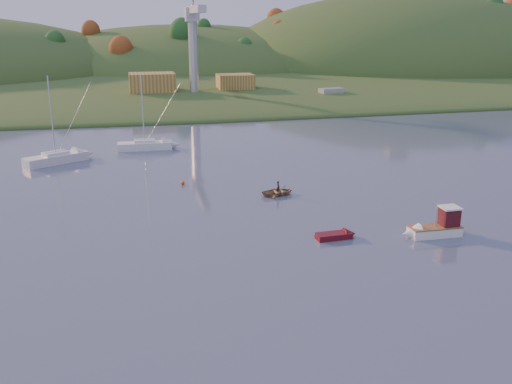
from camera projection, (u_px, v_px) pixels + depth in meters
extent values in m
cube|color=#274A1D|center=(159.00, 68.00, 242.85)|extent=(620.00, 220.00, 1.50)
ellipsoid|color=#274A1D|center=(171.00, 84.00, 182.23)|extent=(640.00, 150.00, 7.00)
ellipsoid|color=#274A1D|center=(187.00, 71.00, 226.33)|extent=(140.00, 120.00, 36.00)
ellipsoid|color=#274A1D|center=(401.00, 70.00, 230.46)|extent=(150.00, 130.00, 60.00)
cube|color=slate|center=(206.00, 97.00, 142.85)|extent=(42.00, 16.00, 2.40)
cube|color=olive|center=(152.00, 83.00, 139.96)|extent=(11.00, 8.00, 4.80)
cube|color=olive|center=(235.00, 82.00, 145.49)|extent=(9.00, 7.00, 4.00)
cylinder|color=#B7B7BC|center=(193.00, 56.00, 137.37)|extent=(2.20, 2.20, 18.00)
cube|color=#B7B7BC|center=(192.00, 14.00, 134.61)|extent=(3.20, 3.20, 3.20)
cube|color=#B7B7BC|center=(197.00, 9.00, 125.92)|extent=(1.80, 18.00, 1.60)
cube|color=#B7B7BC|center=(190.00, 10.00, 138.98)|extent=(1.80, 10.00, 1.60)
cube|color=white|center=(435.00, 231.00, 54.45)|extent=(5.00, 1.83, 0.90)
cone|color=white|center=(411.00, 233.00, 53.93)|extent=(1.76, 1.81, 1.80)
cube|color=brown|center=(435.00, 227.00, 54.31)|extent=(5.00, 1.88, 0.12)
cube|color=#440F15|center=(449.00, 217.00, 54.35)|extent=(1.61, 1.51, 1.80)
cube|color=white|center=(450.00, 208.00, 54.07)|extent=(1.81, 1.71, 0.15)
cylinder|color=silver|center=(436.00, 215.00, 53.97)|extent=(0.10, 0.10, 2.40)
cube|color=white|center=(56.00, 159.00, 81.89)|extent=(9.03, 6.94, 1.23)
cube|color=white|center=(56.00, 154.00, 81.70)|extent=(3.91, 3.46, 0.78)
cylinder|color=silver|center=(52.00, 116.00, 80.08)|extent=(0.18, 0.18, 11.18)
cylinder|color=silver|center=(55.00, 153.00, 81.62)|extent=(3.12, 1.96, 0.12)
cylinder|color=white|center=(55.00, 152.00, 81.59)|extent=(2.86, 1.94, 0.36)
cube|color=silver|center=(145.00, 146.00, 90.48)|extent=(8.47, 2.66, 1.16)
cube|color=silver|center=(145.00, 142.00, 90.29)|extent=(3.19, 1.95, 0.74)
cylinder|color=silver|center=(143.00, 109.00, 88.77)|extent=(0.18, 0.18, 10.55)
cylinder|color=silver|center=(144.00, 140.00, 90.22)|extent=(3.38, 0.17, 0.12)
cylinder|color=silver|center=(144.00, 140.00, 90.19)|extent=(2.96, 0.40, 0.36)
imported|color=#8E734E|center=(278.00, 192.00, 67.04)|extent=(4.21, 3.32, 0.79)
imported|color=black|center=(278.00, 189.00, 66.94)|extent=(0.43, 0.58, 1.45)
cube|color=#530B15|center=(334.00, 236.00, 53.77)|extent=(3.43, 1.55, 0.56)
cone|color=#530B15|center=(350.00, 234.00, 54.22)|extent=(1.26, 1.41, 1.34)
cube|color=slate|center=(331.00, 99.00, 140.96)|extent=(14.44, 7.26, 1.77)
cube|color=#B7B7BC|center=(331.00, 93.00, 140.53)|extent=(6.34, 3.94, 2.36)
sphere|color=#FF490D|center=(277.00, 189.00, 68.60)|extent=(0.50, 0.50, 0.50)
sphere|color=#FF490D|center=(183.00, 183.00, 71.27)|extent=(0.50, 0.50, 0.50)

